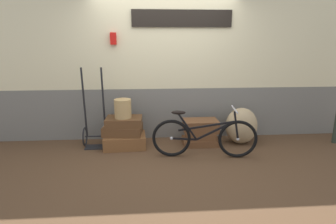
{
  "coord_description": "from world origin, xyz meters",
  "views": [
    {
      "loc": [
        -0.32,
        -4.33,
        1.83
      ],
      "look_at": [
        0.02,
        0.24,
        0.63
      ],
      "focal_mm": 30.51,
      "sensor_mm": 36.0,
      "label": 1
    }
  ],
  "objects_px": {
    "suitcase_2": "(124,121)",
    "suitcase_3": "(200,141)",
    "suitcase_0": "(125,141)",
    "suitcase_4": "(200,135)",
    "suitcase_1": "(123,130)",
    "luggage_trolley": "(95,129)",
    "burlap_sack": "(241,126)",
    "wicker_basket": "(123,109)",
    "bicycle": "(204,137)",
    "suitcase_5": "(201,126)"
  },
  "relations": [
    {
      "from": "suitcase_3",
      "to": "wicker_basket",
      "type": "bearing_deg",
      "value": -179.91
    },
    {
      "from": "suitcase_5",
      "to": "burlap_sack",
      "type": "bearing_deg",
      "value": -0.66
    },
    {
      "from": "suitcase_0",
      "to": "suitcase_4",
      "type": "xyz_separation_m",
      "value": [
        1.31,
        0.01,
        0.06
      ]
    },
    {
      "from": "suitcase_2",
      "to": "suitcase_4",
      "type": "height_order",
      "value": "suitcase_2"
    },
    {
      "from": "suitcase_4",
      "to": "wicker_basket",
      "type": "relative_size",
      "value": 1.62
    },
    {
      "from": "suitcase_0",
      "to": "suitcase_5",
      "type": "xyz_separation_m",
      "value": [
        1.32,
        0.04,
        0.23
      ]
    },
    {
      "from": "luggage_trolley",
      "to": "burlap_sack",
      "type": "relative_size",
      "value": 2.12
    },
    {
      "from": "suitcase_1",
      "to": "suitcase_5",
      "type": "distance_m",
      "value": 1.35
    },
    {
      "from": "suitcase_4",
      "to": "suitcase_5",
      "type": "xyz_separation_m",
      "value": [
        0.01,
        0.03,
        0.16
      ]
    },
    {
      "from": "suitcase_2",
      "to": "luggage_trolley",
      "type": "distance_m",
      "value": 0.53
    },
    {
      "from": "suitcase_3",
      "to": "suitcase_4",
      "type": "bearing_deg",
      "value": -90.3
    },
    {
      "from": "suitcase_0",
      "to": "suitcase_1",
      "type": "distance_m",
      "value": 0.19
    },
    {
      "from": "wicker_basket",
      "to": "bicycle",
      "type": "bearing_deg",
      "value": -22.66
    },
    {
      "from": "suitcase_1",
      "to": "suitcase_3",
      "type": "xyz_separation_m",
      "value": [
        1.34,
        -0.02,
        -0.24
      ]
    },
    {
      "from": "suitcase_2",
      "to": "suitcase_0",
      "type": "bearing_deg",
      "value": -83.45
    },
    {
      "from": "suitcase_3",
      "to": "burlap_sack",
      "type": "distance_m",
      "value": 0.78
    },
    {
      "from": "suitcase_3",
      "to": "bicycle",
      "type": "bearing_deg",
      "value": -94.94
    },
    {
      "from": "suitcase_4",
      "to": "wicker_basket",
      "type": "xyz_separation_m",
      "value": [
        -1.33,
        0.01,
        0.5
      ]
    },
    {
      "from": "suitcase_3",
      "to": "wicker_basket",
      "type": "height_order",
      "value": "wicker_basket"
    },
    {
      "from": "burlap_sack",
      "to": "bicycle",
      "type": "xyz_separation_m",
      "value": [
        -0.78,
        -0.56,
        0.01
      ]
    },
    {
      "from": "burlap_sack",
      "to": "suitcase_4",
      "type": "bearing_deg",
      "value": -177.59
    },
    {
      "from": "bicycle",
      "to": "suitcase_5",
      "type": "bearing_deg",
      "value": 84.83
    },
    {
      "from": "suitcase_0",
      "to": "luggage_trolley",
      "type": "height_order",
      "value": "luggage_trolley"
    },
    {
      "from": "luggage_trolley",
      "to": "burlap_sack",
      "type": "xyz_separation_m",
      "value": [
        2.55,
        -0.06,
        0.02
      ]
    },
    {
      "from": "suitcase_2",
      "to": "suitcase_4",
      "type": "bearing_deg",
      "value": 0.62
    },
    {
      "from": "suitcase_1",
      "to": "burlap_sack",
      "type": "xyz_separation_m",
      "value": [
        2.07,
        0.0,
        0.02
      ]
    },
    {
      "from": "suitcase_2",
      "to": "bicycle",
      "type": "height_order",
      "value": "bicycle"
    },
    {
      "from": "luggage_trolley",
      "to": "wicker_basket",
      "type": "bearing_deg",
      "value": -9.96
    },
    {
      "from": "suitcase_1",
      "to": "luggage_trolley",
      "type": "bearing_deg",
      "value": 178.32
    },
    {
      "from": "suitcase_1",
      "to": "bicycle",
      "type": "xyz_separation_m",
      "value": [
        1.3,
        -0.56,
        0.03
      ]
    },
    {
      "from": "suitcase_2",
      "to": "wicker_basket",
      "type": "xyz_separation_m",
      "value": [
        -0.01,
        -0.02,
        0.23
      ]
    },
    {
      "from": "suitcase_5",
      "to": "burlap_sack",
      "type": "height_order",
      "value": "burlap_sack"
    },
    {
      "from": "suitcase_2",
      "to": "luggage_trolley",
      "type": "relative_size",
      "value": 0.44
    },
    {
      "from": "suitcase_1",
      "to": "suitcase_2",
      "type": "distance_m",
      "value": 0.15
    },
    {
      "from": "wicker_basket",
      "to": "suitcase_5",
      "type": "bearing_deg",
      "value": 1.03
    },
    {
      "from": "bicycle",
      "to": "suitcase_1",
      "type": "bearing_deg",
      "value": 156.69
    },
    {
      "from": "suitcase_1",
      "to": "luggage_trolley",
      "type": "xyz_separation_m",
      "value": [
        -0.47,
        0.06,
        0.0
      ]
    },
    {
      "from": "suitcase_2",
      "to": "suitcase_3",
      "type": "relative_size",
      "value": 0.99
    },
    {
      "from": "luggage_trolley",
      "to": "burlap_sack",
      "type": "bearing_deg",
      "value": -1.38
    },
    {
      "from": "burlap_sack",
      "to": "suitcase_3",
      "type": "bearing_deg",
      "value": -178.59
    },
    {
      "from": "suitcase_3",
      "to": "suitcase_4",
      "type": "distance_m",
      "value": 0.12
    },
    {
      "from": "suitcase_5",
      "to": "bicycle",
      "type": "distance_m",
      "value": 0.56
    },
    {
      "from": "wicker_basket",
      "to": "suitcase_0",
      "type": "bearing_deg",
      "value": -50.71
    },
    {
      "from": "suitcase_1",
      "to": "suitcase_3",
      "type": "bearing_deg",
      "value": 5.04
    },
    {
      "from": "suitcase_4",
      "to": "luggage_trolley",
      "type": "bearing_deg",
      "value": -178.44
    },
    {
      "from": "suitcase_4",
      "to": "bicycle",
      "type": "height_order",
      "value": "bicycle"
    },
    {
      "from": "suitcase_0",
      "to": "suitcase_5",
      "type": "bearing_deg",
      "value": -1.21
    },
    {
      "from": "suitcase_5",
      "to": "wicker_basket",
      "type": "bearing_deg",
      "value": -179.69
    },
    {
      "from": "suitcase_4",
      "to": "suitcase_1",
      "type": "bearing_deg",
      "value": -176.81
    },
    {
      "from": "suitcase_2",
      "to": "burlap_sack",
      "type": "relative_size",
      "value": 0.94
    }
  ]
}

